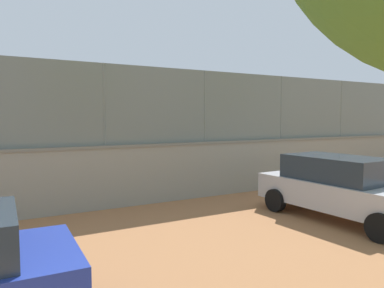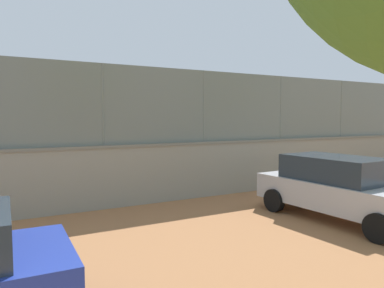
% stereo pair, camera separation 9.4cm
% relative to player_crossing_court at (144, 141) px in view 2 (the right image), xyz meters
% --- Properties ---
extents(ground_plane, '(260.00, 260.00, 0.00)m').
position_rel_player_crossing_court_xyz_m(ground_plane, '(0.25, 1.02, -0.92)').
color(ground_plane, '#A36B42').
extents(perimeter_wall, '(26.69, 0.73, 1.79)m').
position_rel_player_crossing_court_xyz_m(perimeter_wall, '(-0.03, 13.95, -0.02)').
color(perimeter_wall, gray).
rests_on(perimeter_wall, ground_plane).
extents(fence_panel_on_wall, '(26.22, 0.41, 2.27)m').
position_rel_player_crossing_court_xyz_m(fence_panel_on_wall, '(-0.03, 13.95, 2.01)').
color(fence_panel_on_wall, slate).
rests_on(fence_panel_on_wall, perimeter_wall).
extents(player_crossing_court, '(1.22, 0.71, 1.56)m').
position_rel_player_crossing_court_xyz_m(player_crossing_court, '(0.00, 0.00, 0.00)').
color(player_crossing_court, '#591919').
rests_on(player_crossing_court, ground_plane).
extents(player_baseline_waiting, '(0.98, 0.84, 1.48)m').
position_rel_player_crossing_court_xyz_m(player_baseline_waiting, '(5.57, 9.78, -0.05)').
color(player_baseline_waiting, '#B2B2B2').
rests_on(player_baseline_waiting, ground_plane).
extents(player_foreground_swinging, '(0.98, 0.92, 1.57)m').
position_rel_player_crossing_court_xyz_m(player_foreground_swinging, '(-1.34, 7.78, 0.01)').
color(player_foreground_swinging, '#B2B2B2').
rests_on(player_foreground_swinging, ground_plane).
extents(sports_ball, '(0.09, 0.09, 0.09)m').
position_rel_player_crossing_court_xyz_m(sports_ball, '(-0.12, 2.43, -0.87)').
color(sports_ball, '#3399D8').
rests_on(sports_ball, ground_plane).
extents(spare_ball_by_wall, '(0.12, 0.12, 0.12)m').
position_rel_player_crossing_court_xyz_m(spare_ball_by_wall, '(-6.41, 13.25, -0.86)').
color(spare_ball_by_wall, '#3399D8').
rests_on(spare_ball_by_wall, ground_plane).
extents(courtside_bench, '(1.60, 0.40, 0.87)m').
position_rel_player_crossing_court_xyz_m(courtside_bench, '(7.83, 12.82, -0.45)').
color(courtside_bench, gray).
rests_on(courtside_bench, ground_plane).
extents(parked_car_silver, '(2.11, 4.43, 1.58)m').
position_rel_player_crossing_court_xyz_m(parked_car_silver, '(1.61, 17.96, -0.10)').
color(parked_car_silver, '#B7B7BC').
rests_on(parked_car_silver, ground_plane).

